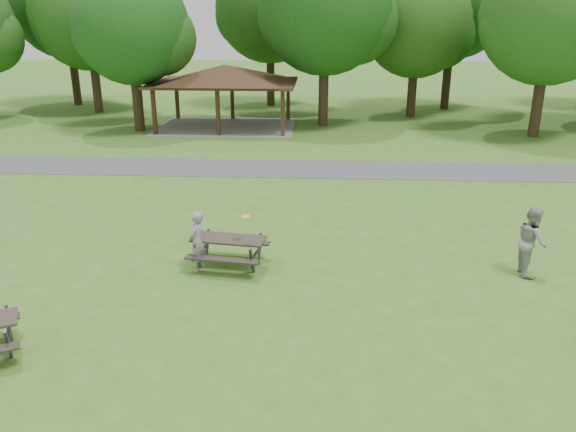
# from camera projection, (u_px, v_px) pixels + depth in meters

# --- Properties ---
(ground) EXTENTS (160.00, 160.00, 0.00)m
(ground) POSITION_uv_depth(u_px,v_px,m) (231.00, 333.00, 12.15)
(ground) COLOR #3B6C1E
(ground) RESTS_ON ground
(asphalt_path) EXTENTS (120.00, 3.20, 0.02)m
(asphalt_path) POSITION_uv_depth(u_px,v_px,m) (279.00, 168.00, 25.32)
(asphalt_path) COLOR #464649
(asphalt_path) RESTS_ON ground
(pavilion) EXTENTS (8.60, 7.01, 3.76)m
(pavilion) POSITION_uv_depth(u_px,v_px,m) (225.00, 76.00, 33.91)
(pavilion) COLOR #361C13
(pavilion) RESTS_ON ground
(tree_row_c) EXTENTS (8.19, 7.80, 10.67)m
(tree_row_c) POSITION_uv_depth(u_px,v_px,m) (90.00, 16.00, 38.01)
(tree_row_c) COLOR #312115
(tree_row_c) RESTS_ON ground
(tree_row_d) EXTENTS (6.93, 6.60, 9.27)m
(tree_row_d) POSITION_uv_depth(u_px,v_px,m) (133.00, 30.00, 31.89)
(tree_row_d) COLOR black
(tree_row_d) RESTS_ON ground
(tree_row_e) EXTENTS (8.40, 8.00, 11.02)m
(tree_row_e) POSITION_uv_depth(u_px,v_px,m) (327.00, 11.00, 33.30)
(tree_row_e) COLOR #321F16
(tree_row_e) RESTS_ON ground
(tree_row_f) EXTENTS (7.35, 7.00, 9.55)m
(tree_row_f) POSITION_uv_depth(u_px,v_px,m) (418.00, 27.00, 36.58)
(tree_row_f) COLOR black
(tree_row_f) RESTS_ON ground
(tree_row_g) EXTENTS (7.77, 7.40, 10.25)m
(tree_row_g) POSITION_uv_depth(u_px,v_px,m) (552.00, 19.00, 29.98)
(tree_row_g) COLOR black
(tree_row_g) RESTS_ON ground
(tree_deep_a) EXTENTS (8.40, 8.00, 11.38)m
(tree_deep_a) POSITION_uv_depth(u_px,v_px,m) (68.00, 7.00, 41.27)
(tree_deep_a) COLOR black
(tree_deep_a) RESTS_ON ground
(tree_deep_b) EXTENTS (8.40, 8.00, 11.13)m
(tree_deep_b) POSITION_uv_depth(u_px,v_px,m) (271.00, 11.00, 41.01)
(tree_deep_b) COLOR black
(tree_deep_b) RESTS_ON ground
(tree_deep_c) EXTENTS (8.82, 8.40, 11.90)m
(tree_deep_c) POSITION_uv_depth(u_px,v_px,m) (455.00, 2.00, 39.17)
(tree_deep_c) COLOR black
(tree_deep_c) RESTS_ON ground
(picnic_table_middle) EXTENTS (2.18, 1.85, 0.86)m
(picnic_table_middle) POSITION_uv_depth(u_px,v_px,m) (229.00, 245.00, 15.22)
(picnic_table_middle) COLOR #302923
(picnic_table_middle) RESTS_ON ground
(frisbee_in_flight) EXTENTS (0.32, 0.32, 0.02)m
(frisbee_in_flight) POSITION_uv_depth(u_px,v_px,m) (246.00, 216.00, 14.66)
(frisbee_in_flight) COLOR yellow
(frisbee_in_flight) RESTS_ON ground
(frisbee_thrower) EXTENTS (0.52, 0.68, 1.66)m
(frisbee_thrower) POSITION_uv_depth(u_px,v_px,m) (197.00, 241.00, 14.93)
(frisbee_thrower) COLOR gray
(frisbee_thrower) RESTS_ON ground
(frisbee_catcher) EXTENTS (0.72, 0.92, 1.86)m
(frisbee_catcher) POSITION_uv_depth(u_px,v_px,m) (531.00, 241.00, 14.69)
(frisbee_catcher) COLOR #9D9DA0
(frisbee_catcher) RESTS_ON ground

